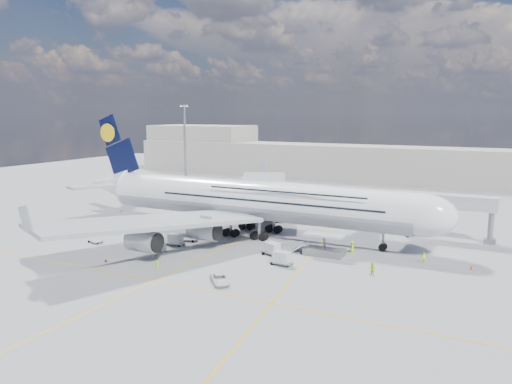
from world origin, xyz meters
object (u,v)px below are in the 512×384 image
at_px(jet_bridge, 424,203).
at_px(baggage_tug, 157,246).
at_px(cone_wing_left_outer, 280,204).
at_px(crew_loader, 372,269).
at_px(dolly_nose_near, 282,258).
at_px(catering_truck_outer, 258,189).
at_px(crew_tug, 157,265).
at_px(cone_wing_right_outer, 106,260).
at_px(light_mast, 185,148).
at_px(crew_wing, 154,253).
at_px(cone_wing_right_inner, 161,238).
at_px(airliner, 254,200).
at_px(cone_nose, 471,267).
at_px(dolly_row_c, 175,239).
at_px(cone_wing_left_inner, 251,209).
at_px(dolly_row_a, 95,241).
at_px(cone_tail, 121,211).
at_px(dolly_back, 106,227).
at_px(catering_truck_inner, 270,211).
at_px(crew_nose, 424,258).
at_px(dolly_nose_far, 272,248).
at_px(crew_van, 352,247).
at_px(service_van, 220,279).
at_px(cargo_loader, 323,248).

height_order(jet_bridge, baggage_tug, jet_bridge).
bearing_deg(cone_wing_left_outer, crew_loader, -52.20).
xyz_separation_m(dolly_nose_near, catering_truck_outer, (-32.15, 55.25, 0.77)).
distance_m(crew_tug, cone_wing_right_outer, 9.75).
xyz_separation_m(light_mast, crew_tug, (37.26, -60.92, -12.46)).
relative_size(crew_wing, cone_wing_right_inner, 3.28).
height_order(airliner, light_mast, light_mast).
relative_size(catering_truck_outer, cone_nose, 11.87).
distance_m(airliner, dolly_row_c, 16.85).
xyz_separation_m(dolly_row_c, cone_wing_left_inner, (-3.05, 34.93, -0.85)).
height_order(dolly_row_a, cone_tail, cone_tail).
bearing_deg(airliner, cone_wing_left_inner, 118.68).
xyz_separation_m(dolly_nose_near, crew_wing, (-19.95, -5.92, -0.35)).
distance_m(airliner, cone_wing_right_inner, 18.73).
height_order(baggage_tug, cone_wing_left_outer, baggage_tug).
bearing_deg(cone_wing_left_outer, crew_wing, -88.97).
bearing_deg(crew_wing, dolly_back, 79.75).
bearing_deg(cone_wing_left_outer, light_mast, 172.35).
height_order(airliner, dolly_row_c, airliner).
xyz_separation_m(dolly_nose_near, cone_wing_right_inner, (-26.35, 4.26, -0.91)).
distance_m(catering_truck_outer, cone_wing_right_outer, 66.74).
relative_size(jet_bridge, dolly_back, 6.90).
relative_size(jet_bridge, baggage_tug, 6.25).
bearing_deg(baggage_tug, cone_wing_right_inner, 122.01).
height_order(jet_bridge, cone_wing_right_outer, jet_bridge).
distance_m(catering_truck_inner, cone_nose, 45.06).
distance_m(crew_loader, cone_wing_left_outer, 56.58).
distance_m(dolly_row_a, catering_truck_inner, 37.29).
bearing_deg(dolly_row_c, crew_nose, 7.89).
distance_m(dolly_back, dolly_nose_far, 38.46).
xyz_separation_m(dolly_row_a, crew_wing, (15.49, -2.69, 0.50)).
bearing_deg(crew_tug, dolly_nose_far, 54.05).
bearing_deg(crew_van, catering_truck_inner, 40.51).
distance_m(crew_van, cone_nose, 18.61).
relative_size(dolly_back, catering_truck_inner, 0.36).
bearing_deg(dolly_nose_near, service_van, -103.74).
xyz_separation_m(dolly_nose_far, dolly_nose_near, (3.62, -4.24, 0.01)).
xyz_separation_m(dolly_nose_near, cone_tail, (-50.91, 20.79, -0.90)).
relative_size(jet_bridge, catering_truck_outer, 2.55).
bearing_deg(baggage_tug, cone_wing_left_inner, 93.31).
bearing_deg(crew_wing, crew_loader, -59.23).
bearing_deg(dolly_back, catering_truck_inner, 39.08).
xyz_separation_m(baggage_tug, catering_truck_inner, (6.85, 30.49, 1.22)).
height_order(dolly_row_a, dolly_back, dolly_back).
bearing_deg(dolly_row_c, airliner, 51.47).
xyz_separation_m(cargo_loader, baggage_tug, (-26.08, -10.43, -0.42)).
xyz_separation_m(catering_truck_outer, cone_tail, (-18.76, -34.46, -1.67)).
xyz_separation_m(catering_truck_outer, crew_loader, (45.95, -54.09, -0.92)).
distance_m(airliner, crew_tug, 26.80).
bearing_deg(cone_wing_right_outer, cone_wing_right_inner, 93.63).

